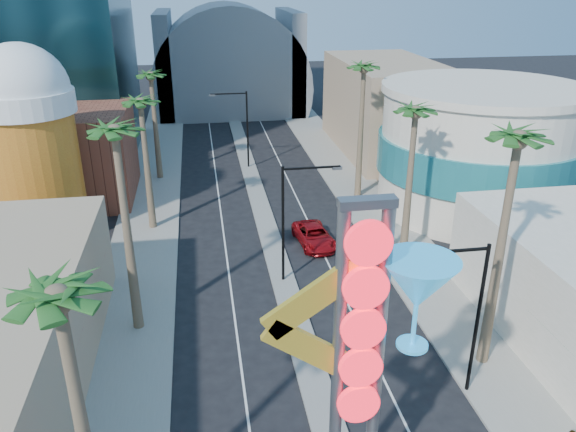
% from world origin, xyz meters
% --- Properties ---
extents(sidewalk_west, '(5.00, 100.00, 0.15)m').
position_xyz_m(sidewalk_west, '(-9.50, 35.00, 0.07)').
color(sidewalk_west, gray).
rests_on(sidewalk_west, ground).
extents(sidewalk_east, '(5.00, 100.00, 0.15)m').
position_xyz_m(sidewalk_east, '(9.50, 35.00, 0.07)').
color(sidewalk_east, gray).
rests_on(sidewalk_east, ground).
extents(median, '(1.60, 84.00, 0.15)m').
position_xyz_m(median, '(0.00, 38.00, 0.07)').
color(median, gray).
rests_on(median, ground).
extents(brick_filler_west, '(10.00, 10.00, 8.00)m').
position_xyz_m(brick_filler_west, '(-16.00, 38.00, 4.00)').
color(brick_filler_west, brown).
rests_on(brick_filler_west, ground).
extents(filler_east, '(10.00, 20.00, 10.00)m').
position_xyz_m(filler_east, '(16.00, 48.00, 5.00)').
color(filler_east, tan).
rests_on(filler_east, ground).
extents(beer_mug, '(7.00, 7.00, 14.50)m').
position_xyz_m(beer_mug, '(-17.00, 30.00, 7.84)').
color(beer_mug, '#B74F18').
rests_on(beer_mug, ground).
extents(turquoise_building, '(16.60, 16.60, 10.60)m').
position_xyz_m(turquoise_building, '(18.00, 30.00, 5.25)').
color(turquoise_building, beige).
rests_on(turquoise_building, ground).
extents(canopy, '(22.00, 16.00, 22.00)m').
position_xyz_m(canopy, '(0.00, 72.00, 4.31)').
color(canopy, slate).
rests_on(canopy, ground).
extents(neon_sign, '(6.53, 2.60, 12.55)m').
position_xyz_m(neon_sign, '(0.82, 2.96, 7.31)').
color(neon_sign, gray).
rests_on(neon_sign, ground).
extents(streetlight_0, '(3.79, 0.25, 8.00)m').
position_xyz_m(streetlight_0, '(0.55, 20.00, 4.88)').
color(streetlight_0, black).
rests_on(streetlight_0, ground).
extents(streetlight_1, '(3.79, 0.25, 8.00)m').
position_xyz_m(streetlight_1, '(-0.55, 44.00, 4.88)').
color(streetlight_1, black).
rests_on(streetlight_1, ground).
extents(streetlight_2, '(3.45, 0.25, 8.00)m').
position_xyz_m(streetlight_2, '(6.72, 8.00, 4.83)').
color(streetlight_2, black).
rests_on(streetlight_2, ground).
extents(palm_0, '(2.40, 2.40, 11.70)m').
position_xyz_m(palm_0, '(-9.00, 2.00, 9.93)').
color(palm_0, brown).
rests_on(palm_0, ground).
extents(palm_1, '(2.40, 2.40, 12.70)m').
position_xyz_m(palm_1, '(-9.00, 16.00, 10.82)').
color(palm_1, brown).
rests_on(palm_1, ground).
extents(palm_2, '(2.40, 2.40, 11.20)m').
position_xyz_m(palm_2, '(-9.00, 30.00, 9.48)').
color(palm_2, brown).
rests_on(palm_2, ground).
extents(palm_3, '(2.40, 2.40, 11.20)m').
position_xyz_m(palm_3, '(-9.00, 42.00, 9.48)').
color(palm_3, brown).
rests_on(palm_3, ground).
extents(palm_5, '(2.40, 2.40, 13.20)m').
position_xyz_m(palm_5, '(9.00, 10.00, 11.27)').
color(palm_5, brown).
rests_on(palm_5, ground).
extents(palm_6, '(2.40, 2.40, 11.70)m').
position_xyz_m(palm_6, '(9.00, 22.00, 9.93)').
color(palm_6, brown).
rests_on(palm_6, ground).
extents(palm_7, '(2.40, 2.40, 12.70)m').
position_xyz_m(palm_7, '(9.00, 34.00, 10.82)').
color(palm_7, brown).
rests_on(palm_7, ground).
extents(red_pickup, '(2.87, 5.31, 1.42)m').
position_xyz_m(red_pickup, '(3.12, 25.06, 0.71)').
color(red_pickup, '#9D0C11').
rests_on(red_pickup, ground).
extents(pedestrian_b, '(1.02, 0.83, 1.97)m').
position_xyz_m(pedestrian_b, '(8.43, 23.55, 1.14)').
color(pedestrian_b, gray).
rests_on(pedestrian_b, sidewalk_east).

